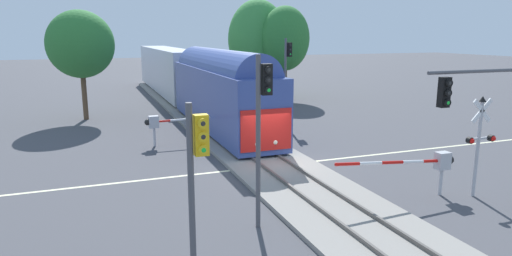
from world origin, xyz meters
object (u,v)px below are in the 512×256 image
commuter_train (187,76)px  traffic_signal_near_left (197,168)px  traffic_signal_median (262,114)px  crossing_gate_near (431,163)px  traffic_signal_far_side (287,67)px  crossing_gate_far (163,122)px  elm_centre_background (258,39)px  crossing_signal_mast (480,136)px  oak_behind_train (80,44)px  traffic_signal_near_right (503,101)px  oak_far_right (285,39)px

commuter_train → traffic_signal_near_left: size_ratio=8.50×
commuter_train → traffic_signal_median: 26.61m
crossing_gate_near → traffic_signal_far_side: (0.76, 15.60, 2.68)m
crossing_gate_far → traffic_signal_near_left: traffic_signal_near_left is taller
elm_centre_background → commuter_train: bearing=-154.7°
traffic_signal_near_left → elm_centre_background: (14.20, 33.38, 2.64)m
crossing_signal_mast → elm_centre_background: elm_centre_background is taller
crossing_gate_near → crossing_signal_mast: 2.12m
traffic_signal_median → oak_behind_train: bearing=103.7°
crossing_gate_near → traffic_signal_near_left: bearing=-161.8°
crossing_signal_mast → traffic_signal_far_side: size_ratio=0.66×
oak_behind_train → commuter_train: bearing=21.5°
oak_behind_train → traffic_signal_far_side: bearing=-27.3°
commuter_train → elm_centre_background: bearing=25.3°
traffic_signal_near_left → traffic_signal_near_right: bearing=6.4°
crossing_gate_far → elm_centre_background: 22.19m
elm_centre_background → traffic_signal_median: bearing=-110.4°
crossing_signal_mast → traffic_signal_near_left: traffic_signal_near_left is taller
crossing_gate_far → traffic_signal_near_left: (-1.60, -15.67, 1.87)m
crossing_gate_far → elm_centre_background: elm_centre_background is taller
crossing_gate_near → oak_far_right: size_ratio=0.60×
crossing_gate_far → traffic_signal_median: bearing=-84.2°
traffic_signal_near_left → oak_behind_train: 26.31m
traffic_signal_median → crossing_gate_near: bearing=2.4°
commuter_train → oak_far_right: size_ratio=4.52×
elm_centre_background → oak_far_right: bearing=-58.7°
commuter_train → crossing_signal_mast: size_ratio=10.12×
traffic_signal_median → traffic_signal_near_left: traffic_signal_median is taller
commuter_train → elm_centre_background: size_ratio=4.16×
elm_centre_background → crossing_signal_mast: bearing=-94.1°
commuter_train → traffic_signal_far_side: bearing=-64.2°
crossing_gate_near → crossing_gate_far: crossing_gate_near is taller
crossing_gate_near → oak_far_right: bearing=78.1°
oak_far_right → crossing_gate_far: bearing=-134.1°
traffic_signal_near_left → oak_behind_train: oak_behind_train is taller
traffic_signal_near_right → oak_behind_train: size_ratio=0.66×
crossing_signal_mast → traffic_signal_near_left: (-11.98, -2.75, 0.77)m
commuter_train → traffic_signal_median: traffic_signal_median is taller
traffic_signal_near_right → crossing_gate_near: bearing=116.0°
crossing_gate_far → traffic_signal_median: traffic_signal_median is taller
crossing_signal_mast → crossing_gate_far: 16.61m
crossing_signal_mast → traffic_signal_median: bearing=178.1°
crossing_gate_far → traffic_signal_median: size_ratio=0.93×
crossing_gate_near → crossing_signal_mast: (1.73, -0.62, 1.06)m
oak_far_right → oak_behind_train: bearing=-166.6°
oak_far_right → traffic_signal_near_left: bearing=-117.6°
traffic_signal_near_right → crossing_signal_mast: bearing=64.5°
traffic_signal_near_right → oak_far_right: oak_far_right is taller
traffic_signal_median → traffic_signal_near_left: 4.25m
crossing_gate_near → crossing_gate_far: (-8.64, 12.31, -0.04)m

